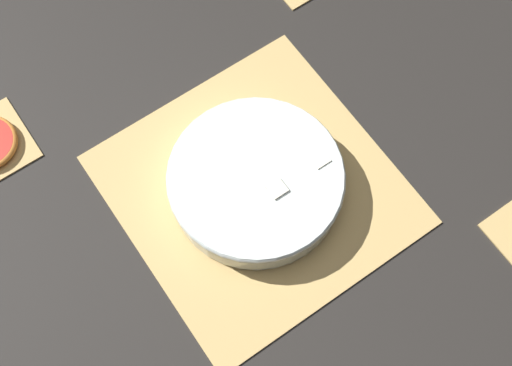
% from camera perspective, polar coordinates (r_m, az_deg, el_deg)
% --- Properties ---
extents(ground_plane, '(6.00, 6.00, 0.00)m').
position_cam_1_polar(ground_plane, '(1.08, -0.00, -0.55)').
color(ground_plane, black).
extents(bamboo_mat_center, '(0.40, 0.39, 0.01)m').
position_cam_1_polar(bamboo_mat_center, '(1.07, -0.00, -0.48)').
color(bamboo_mat_center, tan).
rests_on(bamboo_mat_center, ground_plane).
extents(fruit_salad_bowl, '(0.26, 0.26, 0.05)m').
position_cam_1_polar(fruit_salad_bowl, '(1.04, -0.01, 0.21)').
color(fruit_salad_bowl, silver).
rests_on(fruit_salad_bowl, bamboo_mat_center).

